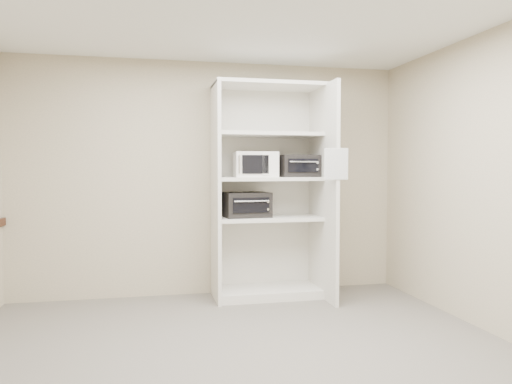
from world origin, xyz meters
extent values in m
cube|color=#615D53|center=(0.00, 0.00, 0.00)|extent=(4.50, 4.00, 0.01)
cube|color=white|center=(0.00, 0.00, 2.70)|extent=(4.50, 4.00, 0.01)
cube|color=#C4B392|center=(0.00, 2.00, 1.35)|extent=(4.50, 0.02, 2.70)
cube|color=#C4B392|center=(0.00, -2.00, 1.35)|extent=(4.50, 0.02, 2.70)
cube|color=#C4B392|center=(2.25, 0.00, 1.35)|extent=(0.02, 4.00, 2.70)
cube|color=silver|center=(0.02, 1.68, 1.20)|extent=(0.04, 0.60, 2.40)
cube|color=silver|center=(1.22, 1.53, 1.20)|extent=(0.04, 0.90, 2.40)
cube|color=silver|center=(0.62, 1.99, 1.20)|extent=(1.24, 0.02, 2.40)
cube|color=silver|center=(0.62, 1.70, 0.05)|extent=(1.16, 0.56, 0.10)
cube|color=silver|center=(0.62, 1.70, 0.90)|extent=(1.16, 0.56, 0.04)
cube|color=silver|center=(0.62, 1.70, 1.35)|extent=(1.16, 0.56, 0.04)
cube|color=silver|center=(0.62, 1.70, 1.85)|extent=(1.16, 0.56, 0.04)
cube|color=silver|center=(0.62, 1.70, 2.40)|extent=(1.24, 0.60, 0.04)
cube|color=white|center=(0.47, 1.69, 1.51)|extent=(0.49, 0.38, 0.28)
cube|color=black|center=(0.96, 1.67, 1.49)|extent=(0.46, 0.35, 0.25)
cube|color=black|center=(0.37, 1.70, 1.06)|extent=(0.53, 0.42, 0.28)
cube|color=white|center=(1.20, 1.07, 1.51)|extent=(0.25, 0.01, 0.32)
camera|label=1|loc=(-0.73, -3.80, 1.46)|focal=35.00mm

